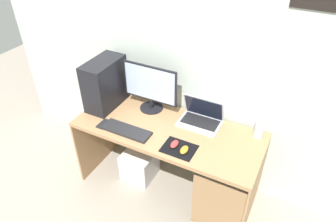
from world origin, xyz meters
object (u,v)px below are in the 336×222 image
(keyboard, at_px, (127,130))
(subwoofer, at_px, (140,164))
(monitor, at_px, (150,87))
(pc_tower, at_px, (105,84))
(speaker, at_px, (260,127))
(laptop, at_px, (201,118))
(mouse_left, at_px, (174,144))
(mouse_right, at_px, (184,150))
(cell_phone, at_px, (104,124))

(keyboard, distance_m, subwoofer, 0.62)
(monitor, bearing_deg, subwoofer, -104.47)
(pc_tower, bearing_deg, speaker, 7.25)
(laptop, relative_size, mouse_left, 3.69)
(speaker, bearing_deg, laptop, -176.06)
(monitor, bearing_deg, pc_tower, -162.96)
(laptop, distance_m, mouse_right, 0.41)
(mouse_left, distance_m, subwoofer, 0.78)
(mouse_left, xyz_separation_m, subwoofer, (-0.46, 0.18, -0.60))
(laptop, xyz_separation_m, keyboard, (-0.50, -0.40, -0.04))
(monitor, bearing_deg, speaker, 3.06)
(mouse_left, relative_size, mouse_right, 1.00)
(keyboard, height_order, mouse_right, mouse_right)
(monitor, bearing_deg, mouse_left, -40.99)
(laptop, bearing_deg, cell_phone, -150.80)
(speaker, relative_size, mouse_right, 2.04)
(laptop, bearing_deg, monitor, -177.83)
(mouse_right, distance_m, subwoofer, 0.84)
(laptop, bearing_deg, pc_tower, -170.95)
(subwoofer, bearing_deg, pc_tower, 169.72)
(pc_tower, relative_size, mouse_left, 4.64)
(keyboard, relative_size, mouse_right, 4.38)
(monitor, relative_size, laptop, 1.45)
(keyboard, bearing_deg, laptop, 38.69)
(monitor, distance_m, mouse_left, 0.59)
(mouse_left, distance_m, cell_phone, 0.66)
(monitor, relative_size, subwoofer, 1.74)
(pc_tower, height_order, monitor, pc_tower)
(mouse_left, xyz_separation_m, cell_phone, (-0.66, -0.03, -0.02))
(mouse_right, bearing_deg, keyboard, 179.46)
(laptop, height_order, speaker, laptop)
(cell_phone, distance_m, subwoofer, 0.65)
(pc_tower, relative_size, keyboard, 1.06)
(mouse_left, bearing_deg, keyboard, -177.35)
(mouse_left, bearing_deg, speaker, 36.80)
(pc_tower, distance_m, speaker, 1.38)
(pc_tower, bearing_deg, laptop, 9.05)
(mouse_right, distance_m, cell_phone, 0.76)
(subwoofer, bearing_deg, speaker, 13.14)
(keyboard, relative_size, subwoofer, 1.42)
(pc_tower, distance_m, mouse_left, 0.87)
(laptop, distance_m, speaker, 0.49)
(mouse_right, bearing_deg, monitor, 142.91)
(pc_tower, relative_size, mouse_right, 4.64)
(speaker, distance_m, mouse_left, 0.69)
(mouse_left, bearing_deg, subwoofer, 159.23)
(mouse_left, height_order, subwoofer, mouse_left)
(monitor, xyz_separation_m, keyboard, (-0.02, -0.38, -0.22))
(monitor, height_order, mouse_right, monitor)
(laptop, distance_m, subwoofer, 0.84)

